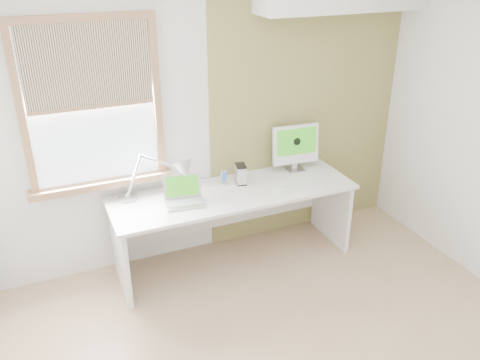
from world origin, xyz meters
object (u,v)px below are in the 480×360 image
desk_lamp (173,174)px  external_drive (241,174)px  desk (231,208)px  imac (296,145)px  laptop (184,196)px

desk_lamp → external_drive: 0.65m
desk → external_drive: (0.13, 0.07, 0.29)m
external_drive → imac: size_ratio=0.39×
desk → imac: bearing=11.2°
desk_lamp → external_drive: bearing=0.6°
desk_lamp → laptop: bearing=-73.1°
desk_lamp → desk: bearing=-7.1°
laptop → desk_lamp: bearing=106.9°
desk_lamp → external_drive: desk_lamp is taller
external_drive → imac: 0.63m
desk_lamp → imac: size_ratio=1.50×
desk_lamp → imac: imac is taller
external_drive → laptop: bearing=-166.2°
external_drive → desk: bearing=-150.6°
desk → laptop: laptop is taller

